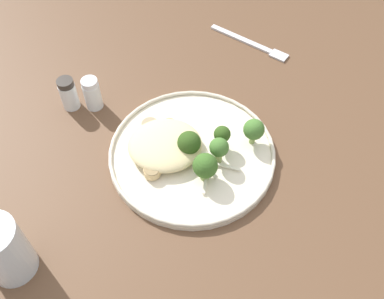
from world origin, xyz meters
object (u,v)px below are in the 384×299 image
(pepper_shaker, at_px, (69,94))
(salt_shaker, at_px, (92,94))
(seared_scallop_on_noodles, at_px, (152,171))
(broccoli_floret_left_leaning, at_px, (219,148))
(seared_scallop_tilted_round, at_px, (150,126))
(water_glass, at_px, (5,253))
(dinner_plate, at_px, (192,153))
(broccoli_floret_right_tilted, at_px, (222,136))
(broccoli_floret_tall_stalk, at_px, (254,130))
(broccoli_floret_rear_charred, at_px, (189,143))
(seared_scallop_tiny_bay, at_px, (161,146))
(dinner_fork, at_px, (251,43))
(seared_scallop_right_edge, at_px, (175,146))
(seared_scallop_center_golden, at_px, (171,126))
(broccoli_floret_near_rim, at_px, (205,166))

(pepper_shaker, bearing_deg, salt_shaker, 180.00)
(seared_scallop_on_noodles, bearing_deg, broccoli_floret_left_leaning, -165.45)
(seared_scallop_tilted_round, relative_size, water_glass, 0.28)
(dinner_plate, xyz_separation_m, broccoli_floret_right_tilted, (-0.05, -0.01, 0.03))
(salt_shaker, bearing_deg, broccoli_floret_tall_stalk, 161.48)
(seared_scallop_on_noodles, distance_m, broccoli_floret_rear_charred, 0.08)
(seared_scallop_tiny_bay, bearing_deg, dinner_plate, 172.45)
(broccoli_floret_right_tilted, distance_m, pepper_shaker, 0.30)
(broccoli_floret_rear_charred, bearing_deg, salt_shaker, -34.39)
(dinner_plate, xyz_separation_m, dinner_fork, (-0.13, -0.30, -0.01))
(seared_scallop_tilted_round, distance_m, pepper_shaker, 0.17)
(broccoli_floret_rear_charred, bearing_deg, broccoli_floret_right_tilted, -164.69)
(seared_scallop_tilted_round, height_order, dinner_fork, seared_scallop_tilted_round)
(seared_scallop_right_edge, relative_size, seared_scallop_tilted_round, 0.94)
(broccoli_floret_tall_stalk, bearing_deg, seared_scallop_tilted_round, -8.63)
(seared_scallop_tiny_bay, height_order, broccoli_floret_tall_stalk, broccoli_floret_tall_stalk)
(seared_scallop_center_golden, bearing_deg, seared_scallop_tiny_bay, 68.25)
(broccoli_floret_right_tilted, relative_size, dinner_fork, 0.31)
(broccoli_floret_right_tilted, distance_m, broccoli_floret_rear_charred, 0.06)
(seared_scallop_tiny_bay, distance_m, pepper_shaker, 0.21)
(water_glass, bearing_deg, broccoli_floret_right_tilted, -146.02)
(pepper_shaker, bearing_deg, water_glass, 83.77)
(seared_scallop_tiny_bay, bearing_deg, seared_scallop_center_golden, -111.75)
(broccoli_floret_right_tilted, height_order, water_glass, water_glass)
(seared_scallop_tilted_round, xyz_separation_m, broccoli_floret_tall_stalk, (-0.18, 0.03, 0.02))
(broccoli_floret_tall_stalk, xyz_separation_m, pepper_shaker, (0.34, -0.10, -0.01))
(water_glass, bearing_deg, seared_scallop_right_edge, -138.55)
(broccoli_floret_rear_charred, relative_size, salt_shaker, 0.79)
(broccoli_floret_left_leaning, distance_m, salt_shaker, 0.27)
(pepper_shaker, bearing_deg, dinner_fork, -153.82)
(seared_scallop_tilted_round, bearing_deg, seared_scallop_on_noodles, 94.86)
(seared_scallop_right_edge, relative_size, pepper_shaker, 0.44)
(seared_scallop_center_golden, bearing_deg, broccoli_floret_tall_stalk, 168.98)
(seared_scallop_tilted_round, bearing_deg, dinner_plate, 145.79)
(broccoli_floret_right_tilted, xyz_separation_m, broccoli_floret_rear_charred, (0.06, 0.02, 0.00))
(broccoli_floret_left_leaning, height_order, pepper_shaker, pepper_shaker)
(broccoli_floret_right_tilted, bearing_deg, broccoli_floret_tall_stalk, -169.16)
(seared_scallop_on_noodles, bearing_deg, broccoli_floret_right_tilted, -153.61)
(broccoli_floret_rear_charred, relative_size, broccoli_floret_near_rim, 0.94)
(broccoli_floret_left_leaning, bearing_deg, seared_scallop_right_edge, -18.26)
(seared_scallop_tilted_round, xyz_separation_m, water_glass, (0.19, 0.25, 0.03))
(seared_scallop_tiny_bay, bearing_deg, broccoli_floret_left_leaning, 166.41)
(broccoli_floret_rear_charred, distance_m, broccoli_floret_left_leaning, 0.05)
(seared_scallop_tiny_bay, xyz_separation_m, seared_scallop_tilted_round, (0.02, -0.04, 0.00))
(water_glass, xyz_separation_m, dinner_fork, (-0.39, -0.50, -0.05))
(seared_scallop_tiny_bay, xyz_separation_m, seared_scallop_center_golden, (-0.02, -0.04, 0.00))
(broccoli_floret_rear_charred, xyz_separation_m, pepper_shaker, (0.22, -0.12, -0.01))
(seared_scallop_center_golden, relative_size, broccoli_floret_right_tilted, 0.56)
(broccoli_floret_left_leaning, bearing_deg, seared_scallop_on_noodles, 14.55)
(broccoli_floret_left_leaning, bearing_deg, broccoli_floret_near_rim, 55.73)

